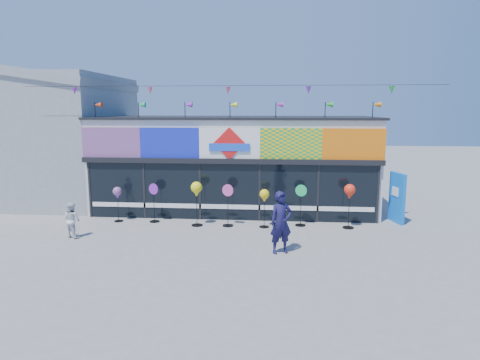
# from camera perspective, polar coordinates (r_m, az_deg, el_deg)

# --- Properties ---
(ground) EXTENTS (80.00, 80.00, 0.00)m
(ground) POSITION_cam_1_polar(r_m,az_deg,el_deg) (14.14, -2.94, -8.84)
(ground) COLOR slate
(ground) RESTS_ON ground
(kite_shop) EXTENTS (16.00, 5.70, 5.31)m
(kite_shop) POSITION_cam_1_polar(r_m,az_deg,el_deg) (19.47, -0.57, 2.41)
(kite_shop) COLOR silver
(kite_shop) RESTS_ON ground
(neighbour_building) EXTENTS (8.18, 7.20, 6.87)m
(neighbour_building) POSITION_cam_1_polar(r_m,az_deg,el_deg) (23.55, -25.42, 5.55)
(neighbour_building) COLOR #949799
(neighbour_building) RESTS_ON ground
(blue_sign) EXTENTS (0.40, 0.99, 1.98)m
(blue_sign) POSITION_cam_1_polar(r_m,az_deg,el_deg) (17.90, 20.20, -2.22)
(blue_sign) COLOR blue
(blue_sign) RESTS_ON ground
(spinner_0) EXTENTS (0.35, 0.35, 1.40)m
(spinner_0) POSITION_cam_1_polar(r_m,az_deg,el_deg) (17.57, -16.03, -1.79)
(spinner_0) COLOR black
(spinner_0) RESTS_ON ground
(spinner_1) EXTENTS (0.42, 0.39, 1.55)m
(spinner_1) POSITION_cam_1_polar(r_m,az_deg,el_deg) (17.23, -11.40, -2.86)
(spinner_1) COLOR black
(spinner_1) RESTS_ON ground
(spinner_2) EXTENTS (0.43, 0.43, 1.72)m
(spinner_2) POSITION_cam_1_polar(r_m,az_deg,el_deg) (16.32, -5.82, -1.41)
(spinner_2) COLOR black
(spinner_2) RESTS_ON ground
(spinner_3) EXTENTS (0.44, 0.41, 1.62)m
(spinner_3) POSITION_cam_1_polar(r_m,az_deg,el_deg) (16.29, -1.63, -3.24)
(spinner_3) COLOR black
(spinner_3) RESTS_ON ground
(spinner_4) EXTENTS (0.37, 0.37, 1.47)m
(spinner_4) POSITION_cam_1_polar(r_m,az_deg,el_deg) (16.07, 3.27, -2.27)
(spinner_4) COLOR black
(spinner_4) RESTS_ON ground
(spinner_5) EXTENTS (0.43, 0.41, 1.60)m
(spinner_5) POSITION_cam_1_polar(r_m,az_deg,el_deg) (16.50, 8.11, -3.20)
(spinner_5) COLOR black
(spinner_5) RESTS_ON ground
(spinner_6) EXTENTS (0.43, 0.43, 1.68)m
(spinner_6) POSITION_cam_1_polar(r_m,az_deg,el_deg) (16.41, 14.40, -1.69)
(spinner_6) COLOR black
(spinner_6) RESTS_ON ground
(adult_man) EXTENTS (0.83, 0.70, 1.95)m
(adult_man) POSITION_cam_1_polar(r_m,az_deg,el_deg) (13.30, 5.50, -5.66)
(adult_man) COLOR #16133D
(adult_man) RESTS_ON ground
(child) EXTENTS (0.70, 0.56, 1.25)m
(child) POSITION_cam_1_polar(r_m,az_deg,el_deg) (16.02, -21.49, -4.97)
(child) COLOR silver
(child) RESTS_ON ground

